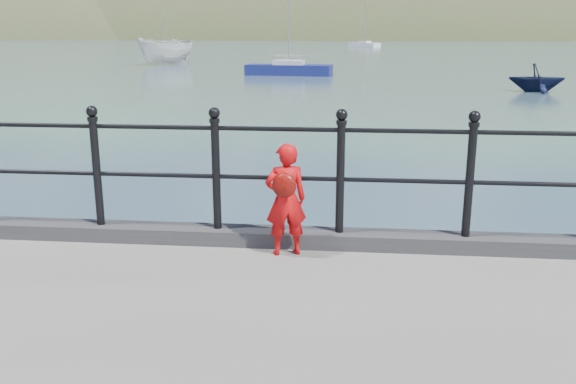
# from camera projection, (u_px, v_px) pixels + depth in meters

# --- Properties ---
(ground) EXTENTS (600.00, 600.00, 0.00)m
(ground) POSITION_uv_depth(u_px,v_px,m) (280.00, 329.00, 6.42)
(ground) COLOR #2D4251
(ground) RESTS_ON ground
(kerb) EXTENTS (60.00, 0.30, 0.15)m
(kerb) POSITION_uv_depth(u_px,v_px,m) (278.00, 237.00, 6.00)
(kerb) COLOR #28282B
(kerb) RESTS_ON quay
(railing) EXTENTS (18.11, 0.11, 1.20)m
(railing) POSITION_uv_depth(u_px,v_px,m) (278.00, 163.00, 5.81)
(railing) COLOR black
(railing) RESTS_ON kerb
(far_shore) EXTENTS (830.00, 200.00, 156.00)m
(far_shore) POSITION_uv_depth(u_px,v_px,m) (446.00, 96.00, 238.59)
(far_shore) COLOR #333A21
(far_shore) RESTS_ON ground
(child) EXTENTS (0.44, 0.36, 1.06)m
(child) POSITION_uv_depth(u_px,v_px,m) (286.00, 199.00, 5.62)
(child) COLOR red
(child) RESTS_ON quay
(launch_white) EXTENTS (5.18, 6.15, 2.29)m
(launch_white) POSITION_uv_depth(u_px,v_px,m) (166.00, 51.00, 52.97)
(launch_white) COLOR silver
(launch_white) RESTS_ON ground
(launch_navy) EXTENTS (2.76, 2.42, 1.40)m
(launch_navy) POSITION_uv_depth(u_px,v_px,m) (537.00, 78.00, 30.17)
(launch_navy) COLOR black
(launch_navy) RESTS_ON ground
(sailboat_left) EXTENTS (5.32, 2.08, 7.51)m
(sailboat_left) POSITION_uv_depth(u_px,v_px,m) (165.00, 48.00, 87.59)
(sailboat_left) COLOR black
(sailboat_left) RESTS_ON ground
(sailboat_port) EXTENTS (5.90, 2.44, 8.36)m
(sailboat_port) POSITION_uv_depth(u_px,v_px,m) (289.00, 70.00, 41.07)
(sailboat_port) COLOR navy
(sailboat_port) RESTS_ON ground
(sailboat_deep) EXTENTS (5.40, 5.50, 8.81)m
(sailboat_deep) POSITION_uv_depth(u_px,v_px,m) (364.00, 45.00, 103.64)
(sailboat_deep) COLOR white
(sailboat_deep) RESTS_ON ground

